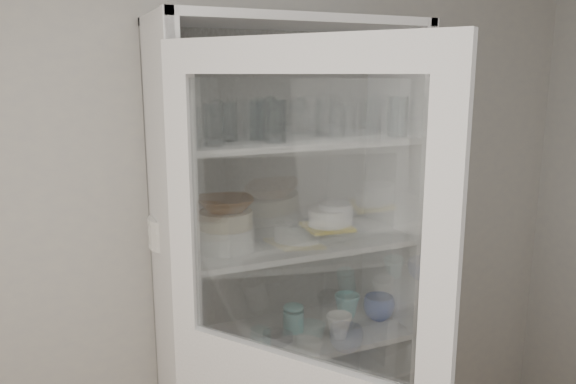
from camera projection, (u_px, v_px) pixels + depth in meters
name	position (u px, v px, depth m)	size (l,w,h in m)	color
wall_back	(222.00, 221.00, 2.33)	(3.60, 0.02, 2.60)	#A4A3A1
pantry_cabinet	(282.00, 309.00, 2.34)	(1.00, 0.45, 2.10)	silver
tumbler_0	(191.00, 128.00, 1.83)	(0.07, 0.07, 0.13)	silver
tumbler_1	(215.00, 125.00, 1.89)	(0.07, 0.07, 0.14)	silver
tumbler_2	(274.00, 122.00, 1.97)	(0.07, 0.07, 0.15)	silver
tumbler_3	(276.00, 122.00, 1.96)	(0.07, 0.07, 0.15)	silver
tumbler_4	(337.00, 123.00, 2.07)	(0.06, 0.06, 0.12)	silver
tumbler_5	(398.00, 117.00, 2.17)	(0.08, 0.08, 0.15)	silver
tumbler_6	(398.00, 116.00, 2.17)	(0.08, 0.08, 0.16)	silver
tumbler_7	(228.00, 122.00, 2.04)	(0.07, 0.07, 0.14)	silver
tumbler_8	(261.00, 119.00, 2.09)	(0.07, 0.07, 0.15)	silver
tumbler_9	(259.00, 121.00, 2.05)	(0.07, 0.07, 0.14)	silver
tumbler_10	(326.00, 117.00, 2.17)	(0.08, 0.08, 0.15)	silver
tumbler_11	(348.00, 119.00, 2.22)	(0.06, 0.06, 0.13)	silver
goblet_0	(217.00, 117.00, 2.10)	(0.07, 0.07, 0.16)	silver
goblet_1	(270.00, 114.00, 2.20)	(0.08, 0.08, 0.17)	silver
goblet_2	(299.00, 114.00, 2.26)	(0.07, 0.07, 0.16)	silver
goblet_3	(333.00, 113.00, 2.29)	(0.07, 0.07, 0.17)	silver
plate_stack_front	(226.00, 238.00, 2.08)	(0.21, 0.21, 0.08)	white
plate_stack_back	(179.00, 231.00, 2.12)	(0.23, 0.23, 0.11)	white
cream_bowl	(226.00, 219.00, 2.06)	(0.20, 0.20, 0.06)	beige
terracotta_bowl	(225.00, 204.00, 2.05)	(0.21, 0.21, 0.05)	brown
glass_platter	(327.00, 230.00, 2.30)	(0.32, 0.32, 0.02)	silver
yellow_trivet	(327.00, 227.00, 2.30)	(0.18, 0.18, 0.01)	gold
white_ramekin	(327.00, 217.00, 2.29)	(0.16, 0.16, 0.07)	white
grey_bowl_stack	(335.00, 217.00, 2.31)	(0.14, 0.14, 0.12)	silver
mug_blue	(379.00, 308.00, 2.42)	(0.13, 0.13, 0.10)	navy
mug_teal	(347.00, 306.00, 2.44)	(0.11, 0.11, 0.10)	teal
mug_white	(339.00, 326.00, 2.25)	(0.10, 0.10, 0.10)	white
teal_jar	(293.00, 319.00, 2.31)	(0.09, 0.09, 0.10)	teal
measuring_cups	(276.00, 338.00, 2.21)	(0.10, 0.10, 0.04)	#9FA1AC
white_canister	(187.00, 333.00, 2.15)	(0.11, 0.11, 0.13)	white
tumbler_12	(266.00, 119.00, 2.06)	(0.08, 0.08, 0.16)	silver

